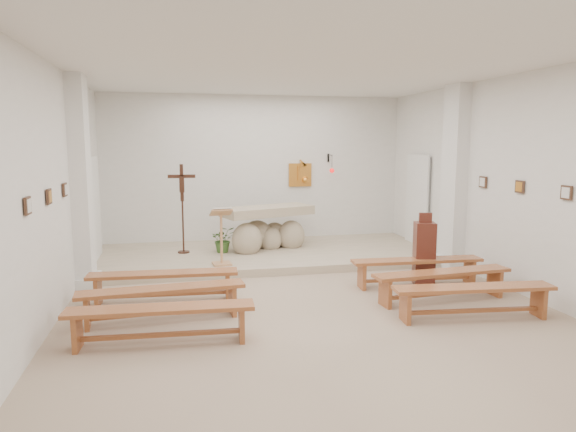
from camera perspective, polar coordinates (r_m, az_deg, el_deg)
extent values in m
cube|color=tan|center=(7.57, 2.55, -10.45)|extent=(7.00, 10.00, 0.00)
cube|color=white|center=(7.14, -25.54, 2.04)|extent=(0.02, 10.00, 3.50)
cube|color=white|center=(8.78, 25.25, 3.05)|extent=(0.02, 10.00, 3.50)
cube|color=white|center=(12.08, -3.54, 4.99)|extent=(7.00, 0.02, 3.50)
cube|color=silver|center=(7.25, 2.73, 16.69)|extent=(7.00, 10.00, 0.02)
cube|color=#C6B098|center=(10.84, -2.24, -4.30)|extent=(6.98, 3.00, 0.15)
cube|color=white|center=(9.07, -21.98, 3.38)|extent=(0.26, 0.55, 3.50)
cube|color=white|center=(10.37, 17.98, 4.09)|extent=(0.26, 0.55, 3.50)
cube|color=orange|center=(12.26, 1.35, 4.59)|extent=(0.55, 0.04, 0.55)
cube|color=black|center=(12.44, 4.50, 6.46)|extent=(0.04, 0.02, 0.20)
cylinder|color=black|center=(12.29, 4.71, 6.76)|extent=(0.02, 0.30, 0.02)
cylinder|color=black|center=(12.15, 4.91, 5.94)|extent=(0.01, 0.01, 0.34)
sphere|color=red|center=(12.16, 4.90, 5.05)|extent=(0.11, 0.11, 0.11)
cube|color=#462D1E|center=(6.37, -26.95, 1.03)|extent=(0.03, 0.20, 0.20)
cube|color=#462D1E|center=(7.34, -25.03, 1.97)|extent=(0.03, 0.20, 0.20)
cube|color=#462D1E|center=(8.31, -23.55, 2.70)|extent=(0.03, 0.20, 0.20)
cube|color=#462D1E|center=(8.15, 28.54, 2.29)|extent=(0.03, 0.20, 0.20)
cube|color=#462D1E|center=(8.93, 24.35, 2.98)|extent=(0.03, 0.20, 0.20)
cube|color=#462D1E|center=(9.74, 20.85, 3.55)|extent=(0.03, 0.20, 0.20)
cube|color=silver|center=(9.98, -21.22, -4.80)|extent=(0.10, 0.85, 0.52)
cube|color=silver|center=(11.19, 16.10, -3.21)|extent=(0.10, 0.85, 0.52)
ellipsoid|color=tan|center=(10.64, -4.59, -2.68)|extent=(0.63, 0.53, 0.71)
ellipsoid|color=tan|center=(11.20, 0.37, -2.20)|extent=(0.59, 0.50, 0.67)
ellipsoid|color=tan|center=(11.13, -3.47, -2.09)|extent=(0.67, 0.57, 0.63)
ellipsoid|color=tan|center=(11.31, -1.51, -2.19)|extent=(0.55, 0.46, 0.59)
ellipsoid|color=tan|center=(11.04, -1.91, -2.64)|extent=(0.46, 0.39, 0.55)
cube|color=tan|center=(10.96, -2.30, 0.57)|extent=(2.08, 1.35, 0.19)
cube|color=tan|center=(9.71, -7.36, -5.27)|extent=(0.36, 0.36, 0.04)
cylinder|color=tan|center=(9.61, -7.41, -2.65)|extent=(0.05, 0.05, 0.94)
cube|color=tan|center=(9.51, -7.44, 0.39)|extent=(0.42, 0.33, 0.15)
cube|color=silver|center=(9.47, -7.40, 0.64)|extent=(0.36, 0.26, 0.12)
cylinder|color=#3D1D13|center=(10.88, -11.51, -3.94)|extent=(0.24, 0.24, 0.03)
cylinder|color=#3D1D13|center=(10.78, -11.59, -1.15)|extent=(0.04, 0.04, 1.10)
cube|color=#3D1D13|center=(10.67, -11.72, 3.64)|extent=(0.07, 0.05, 0.75)
cube|color=#3D1D13|center=(10.66, -11.74, 4.34)|extent=(0.55, 0.07, 0.07)
cube|color=#3D1D13|center=(10.65, -11.72, 3.47)|extent=(0.10, 0.04, 0.32)
imported|color=#376026|center=(10.74, -7.20, -2.59)|extent=(0.52, 0.45, 0.54)
cube|color=#562418|center=(9.08, 14.88, -4.04)|extent=(0.41, 0.41, 1.07)
cube|color=#562418|center=(8.98, 15.02, -0.20)|extent=(0.22, 0.10, 0.18)
cube|color=#A75B30|center=(8.03, -13.67, -6.26)|extent=(2.25, 0.50, 0.05)
cube|color=#A75B30|center=(8.23, -20.36, -7.87)|extent=(0.08, 0.33, 0.43)
cube|color=#A75B30|center=(8.06, -6.73, -7.74)|extent=(0.08, 0.33, 0.43)
cube|color=#A75B30|center=(8.11, -13.60, -8.48)|extent=(1.87, 0.18, 0.05)
cube|color=#A75B30|center=(8.94, 14.15, -4.80)|extent=(2.24, 0.49, 0.05)
cube|color=#A75B30|center=(8.67, 8.20, -6.63)|extent=(0.08, 0.33, 0.43)
cube|color=#A75B30|center=(9.41, 19.52, -5.84)|extent=(0.08, 0.33, 0.43)
cube|color=#A75B30|center=(9.02, 14.08, -6.81)|extent=(1.87, 0.17, 0.05)
cube|color=#A75B30|center=(7.21, -13.80, -7.91)|extent=(2.25, 0.53, 0.05)
cube|color=#A75B30|center=(7.30, -21.41, -9.96)|extent=(0.09, 0.33, 0.43)
cube|color=#A75B30|center=(7.38, -6.18, -9.22)|extent=(0.09, 0.33, 0.43)
cube|color=#A75B30|center=(7.31, -13.72, -10.35)|extent=(1.87, 0.21, 0.05)
cube|color=#A75B30|center=(8.22, 16.79, -6.05)|extent=(2.25, 0.52, 0.05)
cube|color=#A75B30|center=(7.80, 10.75, -8.37)|extent=(0.08, 0.33, 0.43)
cube|color=#A75B30|center=(8.83, 21.98, -6.87)|extent=(0.08, 0.33, 0.43)
cube|color=#A75B30|center=(8.30, 16.70, -8.22)|extent=(1.87, 0.20, 0.05)
cube|color=#A75B30|center=(6.40, -13.97, -9.98)|extent=(2.24, 0.49, 0.05)
cube|color=#A75B30|center=(6.64, -22.38, -11.84)|extent=(0.08, 0.33, 0.43)
cube|color=#A75B30|center=(6.46, -5.19, -11.78)|extent=(0.08, 0.33, 0.43)
cube|color=#A75B30|center=(6.51, -13.87, -12.70)|extent=(1.87, 0.18, 0.05)
cube|color=#A75B30|center=(7.52, 19.95, -7.51)|extent=(2.25, 0.58, 0.05)
cube|color=#A75B30|center=(7.22, 12.89, -9.80)|extent=(0.09, 0.33, 0.43)
cube|color=#A75B30|center=(8.05, 26.08, -8.56)|extent=(0.09, 0.33, 0.43)
cube|color=#A75B30|center=(7.61, 19.83, -9.86)|extent=(1.87, 0.26, 0.05)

